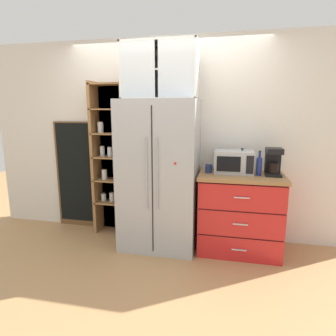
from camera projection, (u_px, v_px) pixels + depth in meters
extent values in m
plane|color=tan|center=(160.00, 243.00, 3.58)|extent=(10.71, 10.71, 0.00)
cube|color=silver|center=(167.00, 140.00, 3.72)|extent=(5.01, 0.10, 2.55)
cube|color=#ADAFB5|center=(160.00, 175.00, 3.41)|extent=(0.90, 0.70, 1.77)
cube|color=black|center=(152.00, 182.00, 3.07)|extent=(0.01, 0.01, 1.63)
cylinder|color=#ADAFB5|center=(147.00, 174.00, 3.06)|extent=(0.02, 0.02, 0.80)
cylinder|color=#ADAFB5|center=(157.00, 174.00, 3.03)|extent=(0.02, 0.02, 0.80)
cube|color=red|center=(175.00, 163.00, 2.98)|extent=(0.02, 0.01, 0.02)
cube|color=brown|center=(115.00, 158.00, 3.89)|extent=(0.51, 0.04, 2.02)
cube|color=#9E7042|center=(96.00, 159.00, 3.79)|extent=(0.04, 0.25, 2.02)
cube|color=#9E7042|center=(126.00, 160.00, 3.71)|extent=(0.04, 0.25, 2.02)
cube|color=#9E7042|center=(112.00, 202.00, 3.86)|extent=(0.45, 0.25, 0.02)
cylinder|color=silver|center=(104.00, 197.00, 3.88)|extent=(0.07, 0.07, 0.09)
cylinder|color=#B77A38|center=(104.00, 198.00, 3.89)|extent=(0.06, 0.06, 0.06)
cylinder|color=#B2B2B7|center=(103.00, 194.00, 3.87)|extent=(0.07, 0.07, 0.01)
cylinder|color=silver|center=(112.00, 197.00, 3.86)|extent=(0.06, 0.06, 0.11)
cylinder|color=brown|center=(112.00, 198.00, 3.86)|extent=(0.05, 0.05, 0.08)
cylinder|color=#B2B2B7|center=(112.00, 193.00, 3.85)|extent=(0.06, 0.06, 0.01)
cylinder|color=silver|center=(122.00, 198.00, 3.84)|extent=(0.07, 0.07, 0.10)
cylinder|color=white|center=(122.00, 199.00, 3.85)|extent=(0.06, 0.06, 0.07)
cylinder|color=#B2B2B7|center=(122.00, 194.00, 3.83)|extent=(0.07, 0.07, 0.01)
cube|color=#9E7042|center=(112.00, 180.00, 3.80)|extent=(0.45, 0.25, 0.02)
cylinder|color=silver|center=(104.00, 175.00, 3.79)|extent=(0.07, 0.07, 0.13)
cylinder|color=#E0C67F|center=(104.00, 176.00, 3.79)|extent=(0.06, 0.06, 0.09)
cylinder|color=#B2B2B7|center=(104.00, 170.00, 3.78)|extent=(0.07, 0.07, 0.01)
cylinder|color=silver|center=(118.00, 175.00, 3.76)|extent=(0.08, 0.08, 0.13)
cylinder|color=#2D2D2D|center=(118.00, 177.00, 3.76)|extent=(0.07, 0.07, 0.09)
cylinder|color=#B2B2B7|center=(118.00, 170.00, 3.75)|extent=(0.08, 0.08, 0.01)
cube|color=#9E7042|center=(111.00, 157.00, 3.74)|extent=(0.45, 0.25, 0.02)
cylinder|color=silver|center=(102.00, 151.00, 3.77)|extent=(0.07, 0.07, 0.12)
cylinder|color=#382316|center=(102.00, 153.00, 3.77)|extent=(0.06, 0.06, 0.08)
cylinder|color=#B2B2B7|center=(102.00, 146.00, 3.75)|extent=(0.06, 0.06, 0.01)
cylinder|color=silver|center=(110.00, 152.00, 3.72)|extent=(0.06, 0.06, 0.12)
cylinder|color=#CCB78C|center=(110.00, 154.00, 3.73)|extent=(0.05, 0.05, 0.08)
cylinder|color=#B2B2B7|center=(110.00, 147.00, 3.71)|extent=(0.06, 0.06, 0.01)
cylinder|color=silver|center=(118.00, 153.00, 3.69)|extent=(0.08, 0.08, 0.10)
cylinder|color=white|center=(118.00, 154.00, 3.69)|extent=(0.07, 0.07, 0.07)
cylinder|color=#B2B2B7|center=(118.00, 149.00, 3.68)|extent=(0.07, 0.07, 0.01)
cube|color=#9E7042|center=(110.00, 134.00, 3.68)|extent=(0.45, 0.25, 0.02)
cylinder|color=silver|center=(100.00, 128.00, 3.69)|extent=(0.08, 0.08, 0.13)
cylinder|color=beige|center=(101.00, 129.00, 3.69)|extent=(0.07, 0.07, 0.09)
cylinder|color=#B2B2B7|center=(100.00, 122.00, 3.68)|extent=(0.07, 0.07, 0.01)
cube|color=#9E7042|center=(109.00, 109.00, 3.62)|extent=(0.45, 0.25, 0.02)
cube|color=#9E7042|center=(108.00, 84.00, 3.56)|extent=(0.45, 0.25, 0.02)
cube|color=red|center=(239.00, 214.00, 3.34)|extent=(0.93, 0.62, 0.89)
cube|color=#9E7042|center=(241.00, 176.00, 3.25)|extent=(0.96, 0.65, 0.04)
cube|color=black|center=(240.00, 238.00, 3.07)|extent=(0.91, 0.00, 0.01)
cube|color=silver|center=(239.00, 250.00, 3.09)|extent=(0.16, 0.01, 0.01)
cube|color=black|center=(241.00, 212.00, 3.01)|extent=(0.91, 0.00, 0.01)
cube|color=silver|center=(240.00, 224.00, 3.03)|extent=(0.16, 0.01, 0.01)
cube|color=black|center=(242.00, 185.00, 2.95)|extent=(0.91, 0.00, 0.01)
cube|color=silver|center=(242.00, 198.00, 2.97)|extent=(0.16, 0.01, 0.01)
cube|color=#ADAFB5|center=(234.00, 162.00, 3.28)|extent=(0.44, 0.32, 0.26)
cube|color=black|center=(229.00, 164.00, 3.14)|extent=(0.26, 0.01, 0.17)
cube|color=black|center=(250.00, 165.00, 3.09)|extent=(0.08, 0.01, 0.20)
cube|color=black|center=(273.00, 174.00, 3.15)|extent=(0.17, 0.20, 0.03)
cube|color=black|center=(273.00, 161.00, 3.19)|extent=(0.17, 0.06, 0.30)
cube|color=black|center=(274.00, 151.00, 3.10)|extent=(0.17, 0.20, 0.06)
cylinder|color=black|center=(273.00, 168.00, 3.13)|extent=(0.11, 0.11, 0.12)
cylinder|color=navy|center=(209.00, 169.00, 3.30)|extent=(0.08, 0.08, 0.10)
torus|color=navy|center=(213.00, 168.00, 3.29)|extent=(0.05, 0.01, 0.05)
cylinder|color=navy|center=(259.00, 167.00, 3.15)|extent=(0.06, 0.06, 0.20)
cone|color=navy|center=(260.00, 158.00, 3.13)|extent=(0.06, 0.06, 0.04)
cylinder|color=navy|center=(260.00, 155.00, 3.12)|extent=(0.02, 0.02, 0.07)
cylinder|color=black|center=(260.00, 151.00, 3.11)|extent=(0.03, 0.03, 0.01)
cylinder|color=#285B33|center=(242.00, 164.00, 3.31)|extent=(0.07, 0.07, 0.21)
cone|color=#285B33|center=(242.00, 155.00, 3.29)|extent=(0.07, 0.07, 0.04)
cylinder|color=#285B33|center=(242.00, 152.00, 3.28)|extent=(0.03, 0.03, 0.07)
cylinder|color=black|center=(242.00, 149.00, 3.27)|extent=(0.03, 0.03, 0.01)
cube|color=silver|center=(163.00, 73.00, 3.34)|extent=(0.87, 0.02, 0.64)
cube|color=silver|center=(160.00, 42.00, 3.14)|extent=(0.87, 0.32, 0.02)
cube|color=silver|center=(160.00, 99.00, 3.26)|extent=(0.87, 0.32, 0.02)
cube|color=silver|center=(124.00, 72.00, 3.28)|extent=(0.02, 0.32, 0.64)
cube|color=silver|center=(197.00, 70.00, 3.11)|extent=(0.02, 0.32, 0.64)
cube|color=silver|center=(160.00, 71.00, 3.20)|extent=(0.84, 0.30, 0.02)
cube|color=silver|center=(137.00, 70.00, 3.09)|extent=(0.40, 0.01, 0.60)
cube|color=silver|center=(176.00, 68.00, 3.00)|extent=(0.40, 0.01, 0.60)
cylinder|color=silver|center=(135.00, 98.00, 3.32)|extent=(0.05, 0.05, 0.00)
cylinder|color=silver|center=(135.00, 95.00, 3.31)|extent=(0.01, 0.01, 0.07)
cone|color=silver|center=(135.00, 90.00, 3.30)|extent=(0.06, 0.06, 0.05)
cylinder|color=silver|center=(151.00, 98.00, 3.27)|extent=(0.05, 0.05, 0.00)
cylinder|color=silver|center=(151.00, 95.00, 3.27)|extent=(0.01, 0.01, 0.07)
cone|color=silver|center=(151.00, 90.00, 3.26)|extent=(0.06, 0.06, 0.05)
cylinder|color=silver|center=(168.00, 98.00, 3.23)|extent=(0.05, 0.05, 0.00)
cylinder|color=silver|center=(168.00, 95.00, 3.23)|extent=(0.01, 0.01, 0.07)
cone|color=silver|center=(168.00, 89.00, 3.21)|extent=(0.06, 0.06, 0.05)
cylinder|color=silver|center=(186.00, 97.00, 3.19)|extent=(0.05, 0.05, 0.00)
cylinder|color=silver|center=(186.00, 94.00, 3.18)|extent=(0.01, 0.01, 0.07)
cone|color=silver|center=(186.00, 89.00, 3.17)|extent=(0.06, 0.06, 0.05)
cylinder|color=white|center=(138.00, 68.00, 3.24)|extent=(0.06, 0.06, 0.07)
cylinder|color=white|center=(160.00, 67.00, 3.19)|extent=(0.06, 0.06, 0.07)
cylinder|color=white|center=(182.00, 66.00, 3.13)|extent=(0.06, 0.06, 0.07)
cube|color=brown|center=(77.00, 175.00, 4.02)|extent=(0.60, 0.04, 1.51)
cube|color=black|center=(76.00, 173.00, 3.99)|extent=(0.54, 0.01, 1.41)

